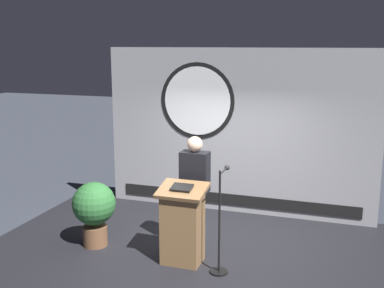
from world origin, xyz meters
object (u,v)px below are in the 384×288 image
(speaker_person, at_px, (195,192))
(microphone_stand, at_px, (220,237))
(podium, at_px, (183,225))
(potted_plant, at_px, (94,208))

(speaker_person, height_order, microphone_stand, speaker_person)
(podium, xyz_separation_m, potted_plant, (-1.41, 0.10, 0.04))
(potted_plant, bearing_deg, podium, -4.03)
(speaker_person, xyz_separation_m, microphone_stand, (0.54, -0.58, -0.37))
(potted_plant, bearing_deg, speaker_person, 14.92)
(speaker_person, xyz_separation_m, potted_plant, (-1.43, -0.38, -0.27))
(podium, height_order, microphone_stand, microphone_stand)
(speaker_person, distance_m, potted_plant, 1.50)
(microphone_stand, bearing_deg, speaker_person, 133.08)
(microphone_stand, xyz_separation_m, potted_plant, (-1.97, 0.20, 0.10))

